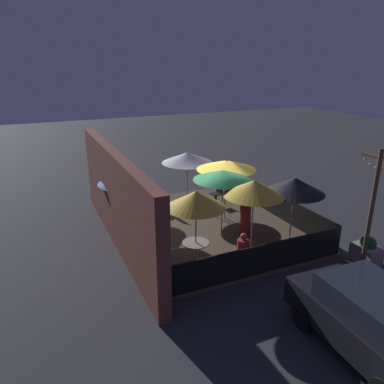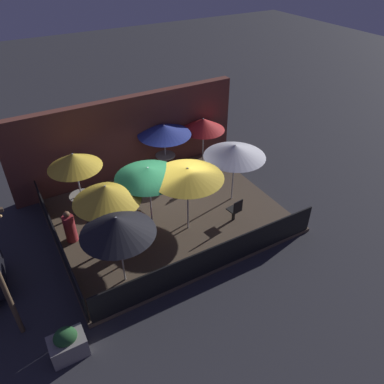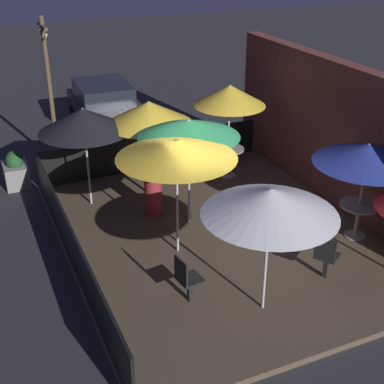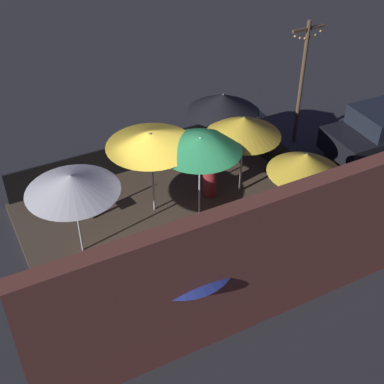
% 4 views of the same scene
% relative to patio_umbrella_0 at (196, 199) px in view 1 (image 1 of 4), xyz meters
% --- Properties ---
extents(ground_plane, '(60.00, 60.00, 0.00)m').
position_rel_patio_umbrella_0_xyz_m(ground_plane, '(2.54, -1.56, -2.28)').
color(ground_plane, '#2D2D33').
extents(patio_deck, '(7.68, 6.20, 0.12)m').
position_rel_patio_umbrella_0_xyz_m(patio_deck, '(2.54, -1.56, -2.22)').
color(patio_deck, brown).
rests_on(patio_deck, ground_plane).
extents(building_wall, '(9.28, 0.36, 3.34)m').
position_rel_patio_umbrella_0_xyz_m(building_wall, '(2.54, 1.77, -0.61)').
color(building_wall, brown).
rests_on(building_wall, ground_plane).
extents(fence_front, '(7.48, 0.05, 0.95)m').
position_rel_patio_umbrella_0_xyz_m(fence_front, '(2.54, -4.62, -1.69)').
color(fence_front, black).
rests_on(fence_front, patio_deck).
extents(fence_side_left, '(0.05, 6.00, 0.95)m').
position_rel_patio_umbrella_0_xyz_m(fence_side_left, '(-1.25, -1.56, -1.69)').
color(fence_side_left, black).
rests_on(fence_side_left, patio_deck).
extents(patio_umbrella_0, '(1.79, 1.79, 2.42)m').
position_rel_patio_umbrella_0_xyz_m(patio_umbrella_0, '(0.00, 0.00, 0.00)').
color(patio_umbrella_0, '#B2B2B7').
rests_on(patio_umbrella_0, patio_deck).
extents(patio_umbrella_1, '(2.14, 2.14, 2.09)m').
position_rel_patio_umbrella_0_xyz_m(patio_umbrella_1, '(3.80, 1.08, -0.28)').
color(patio_umbrella_1, '#B2B2B7').
rests_on(patio_umbrella_1, patio_deck).
extents(patio_umbrella_2, '(2.13, 2.13, 2.35)m').
position_rel_patio_umbrella_0_xyz_m(patio_umbrella_2, '(1.80, -1.88, 0.01)').
color(patio_umbrella_2, '#B2B2B7').
rests_on(patio_umbrella_2, patio_deck).
extents(patio_umbrella_3, '(2.19, 2.19, 2.27)m').
position_rel_patio_umbrella_0_xyz_m(patio_umbrella_3, '(5.06, -1.91, -0.11)').
color(patio_umbrella_3, '#B2B2B7').
rests_on(patio_umbrella_3, patio_deck).
extents(patio_umbrella_4, '(2.03, 2.03, 2.34)m').
position_rel_patio_umbrella_0_xyz_m(patio_umbrella_4, '(0.10, -3.66, -0.10)').
color(patio_umbrella_4, '#B2B2B7').
rests_on(patio_umbrella_4, patio_deck).
extents(patio_umbrella_5, '(2.28, 2.28, 2.39)m').
position_rel_patio_umbrella_0_xyz_m(patio_umbrella_5, '(2.81, -2.56, 0.05)').
color(patio_umbrella_5, '#B2B2B7').
rests_on(patio_umbrella_5, patio_deck).
extents(patio_umbrella_6, '(1.78, 1.78, 2.01)m').
position_rel_patio_umbrella_0_xyz_m(patio_umbrella_6, '(5.54, 0.98, -0.40)').
color(patio_umbrella_6, '#B2B2B7').
rests_on(patio_umbrella_6, patio_deck).
extents(patio_umbrella_7, '(2.01, 2.01, 2.37)m').
position_rel_patio_umbrella_0_xyz_m(patio_umbrella_7, '(0.32, -2.21, -0.06)').
color(patio_umbrella_7, '#B2B2B7').
rests_on(patio_umbrella_7, patio_deck).
extents(dining_table_0, '(0.83, 0.83, 0.77)m').
position_rel_patio_umbrella_0_xyz_m(dining_table_0, '(-0.00, 0.00, -1.56)').
color(dining_table_0, '#9E998E').
rests_on(dining_table_0, patio_deck).
extents(dining_table_1, '(0.81, 0.81, 0.76)m').
position_rel_patio_umbrella_0_xyz_m(dining_table_1, '(3.80, 1.08, -1.57)').
color(dining_table_1, '#9E998E').
rests_on(dining_table_1, patio_deck).
extents(patio_chair_0, '(0.45, 0.45, 0.92)m').
position_rel_patio_umbrella_0_xyz_m(patio_chair_0, '(4.40, -3.05, -1.67)').
color(patio_chair_0, black).
rests_on(patio_chair_0, patio_deck).
extents(patio_chair_1, '(0.55, 0.55, 0.93)m').
position_rel_patio_umbrella_0_xyz_m(patio_chair_1, '(4.79, -0.45, -1.66)').
color(patio_chair_1, black).
rests_on(patio_chair_1, patio_deck).
extents(patron_0, '(0.52, 0.52, 1.17)m').
position_rel_patio_umbrella_0_xyz_m(patron_0, '(-0.76, -1.21, -1.65)').
color(patron_0, maroon).
rests_on(patron_0, patio_deck).
extents(patron_1, '(0.52, 0.52, 1.33)m').
position_rel_patio_umbrella_0_xyz_m(patron_1, '(1.15, -2.47, -1.57)').
color(patron_1, maroon).
rests_on(patron_1, patio_deck).
extents(planter_box, '(0.86, 0.60, 0.93)m').
position_rel_patio_umbrella_0_xyz_m(planter_box, '(-1.90, -5.09, -1.88)').
color(planter_box, gray).
rests_on(planter_box, ground_plane).
extents(light_post, '(1.10, 0.12, 4.02)m').
position_rel_patio_umbrella_0_xyz_m(light_post, '(-2.80, -3.86, -0.04)').
color(light_post, brown).
rests_on(light_post, ground_plane).
extents(parked_car_0, '(3.91, 1.91, 1.62)m').
position_rel_patio_umbrella_0_xyz_m(parked_car_0, '(-4.78, -1.95, -1.44)').
color(parked_car_0, black).
rests_on(parked_car_0, ground_plane).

